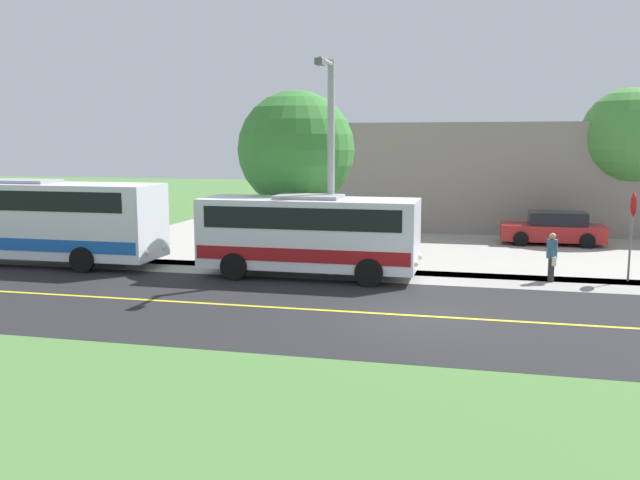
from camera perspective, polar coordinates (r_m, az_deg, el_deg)
The scene contains 14 objects.
ground_plane at distance 18.10m, azimuth 8.30°, elevation -6.32°, with size 120.00×120.00×0.00m, color #477238.
road_surface at distance 18.10m, azimuth 8.30°, elevation -6.30°, with size 8.00×100.00×0.01m, color black.
sidewalk at distance 23.15m, azimuth 9.46°, elevation -3.12°, with size 2.40×100.00×0.01m, color gray.
parking_lot_surface at distance 30.24m, azimuth 16.10°, elevation -0.67°, with size 14.00×36.00×0.01m, color #9E9991.
road_centre_line at distance 18.10m, azimuth 8.30°, elevation -6.29°, with size 0.16×100.00×0.00m, color gold.
shuttle_bus_front at distance 22.88m, azimuth -0.91°, elevation 0.70°, with size 2.68×7.35×2.75m.
transit_bus_rear at distance 27.88m, azimuth -24.17°, elevation 1.75°, with size 2.63×11.50×3.13m.
pedestrian_with_bags at distance 23.35m, azimuth 18.82°, elevation -1.25°, with size 0.72×0.34×1.59m.
stop_sign at distance 24.17m, azimuth 24.64°, elevation 1.41°, with size 0.76×0.07×2.88m.
street_light_pole at distance 22.88m, azimuth 0.85°, elevation 6.93°, with size 1.97×0.24×7.19m.
parked_car_near at distance 31.85m, azimuth 18.93°, elevation 0.89°, with size 2.04×4.41×1.45m.
tree_curbside at distance 25.79m, azimuth -2.01°, elevation 7.53°, with size 4.39×4.39×6.41m.
tree_lot_edge at distance 35.50m, azimuth 24.50°, elevation 7.84°, with size 4.57×4.57×7.02m.
commercial_building at distance 38.98m, azimuth 17.08°, elevation 5.24°, with size 10.00×20.83×5.44m, color gray.
Camera 1 is at (17.46, 1.49, 4.53)m, focal length 38.28 mm.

